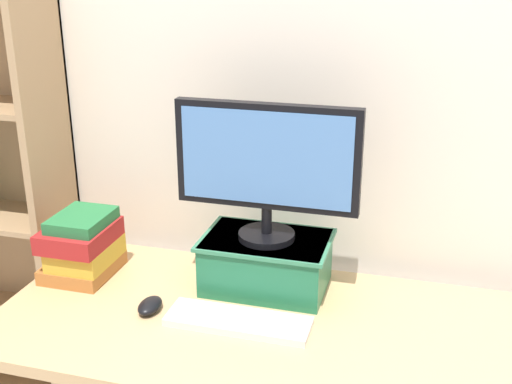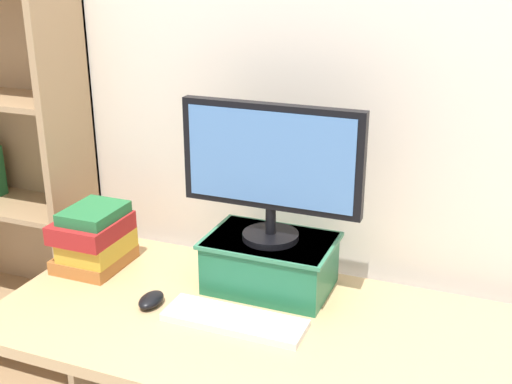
{
  "view_description": "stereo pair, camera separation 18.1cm",
  "coord_description": "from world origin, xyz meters",
  "px_view_note": "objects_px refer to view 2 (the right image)",
  "views": [
    {
      "loc": [
        0.41,
        -1.55,
        1.76
      ],
      "look_at": [
        -0.04,
        0.08,
        1.13
      ],
      "focal_mm": 45.0,
      "sensor_mm": 36.0,
      "label": 1
    },
    {
      "loc": [
        0.58,
        -1.49,
        1.76
      ],
      "look_at": [
        -0.04,
        0.08,
        1.13
      ],
      "focal_mm": 45.0,
      "sensor_mm": 36.0,
      "label": 2
    }
  ],
  "objects_px": {
    "computer_mouse": "(151,300)",
    "keyboard": "(234,320)",
    "computer_monitor": "(271,164)",
    "bookshelf_unit": "(6,198)",
    "riser_box": "(270,262)",
    "book_stack": "(94,239)",
    "desk": "(259,343)"
  },
  "relations": [
    {
      "from": "computer_monitor",
      "to": "keyboard",
      "type": "height_order",
      "value": "computer_monitor"
    },
    {
      "from": "bookshelf_unit",
      "to": "riser_box",
      "type": "bearing_deg",
      "value": -6.55
    },
    {
      "from": "desk",
      "to": "bookshelf_unit",
      "type": "bearing_deg",
      "value": 164.43
    },
    {
      "from": "riser_box",
      "to": "computer_mouse",
      "type": "relative_size",
      "value": 3.84
    },
    {
      "from": "bookshelf_unit",
      "to": "riser_box",
      "type": "distance_m",
      "value": 1.17
    },
    {
      "from": "computer_mouse",
      "to": "book_stack",
      "type": "bearing_deg",
      "value": 152.83
    },
    {
      "from": "keyboard",
      "to": "riser_box",
      "type": "bearing_deg",
      "value": 85.4
    },
    {
      "from": "book_stack",
      "to": "riser_box",
      "type": "bearing_deg",
      "value": 7.74
    },
    {
      "from": "riser_box",
      "to": "computer_mouse",
      "type": "height_order",
      "value": "riser_box"
    },
    {
      "from": "book_stack",
      "to": "desk",
      "type": "bearing_deg",
      "value": -10.72
    },
    {
      "from": "computer_monitor",
      "to": "bookshelf_unit",
      "type": "bearing_deg",
      "value": 173.38
    },
    {
      "from": "riser_box",
      "to": "keyboard",
      "type": "distance_m",
      "value": 0.25
    },
    {
      "from": "bookshelf_unit",
      "to": "computer_mouse",
      "type": "bearing_deg",
      "value": -23.1
    },
    {
      "from": "computer_monitor",
      "to": "book_stack",
      "type": "xyz_separation_m",
      "value": [
        -0.6,
        -0.08,
        -0.31
      ]
    },
    {
      "from": "keyboard",
      "to": "computer_mouse",
      "type": "xyz_separation_m",
      "value": [
        -0.27,
        0.0,
        0.01
      ]
    },
    {
      "from": "computer_mouse",
      "to": "book_stack",
      "type": "distance_m",
      "value": 0.35
    },
    {
      "from": "computer_mouse",
      "to": "keyboard",
      "type": "bearing_deg",
      "value": -0.45
    },
    {
      "from": "riser_box",
      "to": "computer_monitor",
      "type": "height_order",
      "value": "computer_monitor"
    },
    {
      "from": "bookshelf_unit",
      "to": "computer_mouse",
      "type": "xyz_separation_m",
      "value": [
        0.87,
        -0.37,
        -0.07
      ]
    },
    {
      "from": "desk",
      "to": "book_stack",
      "type": "xyz_separation_m",
      "value": [
        -0.64,
        0.12,
        0.18
      ]
    },
    {
      "from": "keyboard",
      "to": "computer_mouse",
      "type": "relative_size",
      "value": 3.99
    },
    {
      "from": "computer_mouse",
      "to": "book_stack",
      "type": "height_order",
      "value": "book_stack"
    },
    {
      "from": "keyboard",
      "to": "book_stack",
      "type": "distance_m",
      "value": 0.61
    },
    {
      "from": "bookshelf_unit",
      "to": "book_stack",
      "type": "bearing_deg",
      "value": -20.8
    },
    {
      "from": "book_stack",
      "to": "bookshelf_unit",
      "type": "bearing_deg",
      "value": 159.2
    },
    {
      "from": "keyboard",
      "to": "book_stack",
      "type": "height_order",
      "value": "book_stack"
    },
    {
      "from": "riser_box",
      "to": "computer_mouse",
      "type": "distance_m",
      "value": 0.38
    },
    {
      "from": "bookshelf_unit",
      "to": "keyboard",
      "type": "xyz_separation_m",
      "value": [
        1.15,
        -0.37,
        -0.08
      ]
    },
    {
      "from": "computer_monitor",
      "to": "computer_mouse",
      "type": "bearing_deg",
      "value": -141.19
    },
    {
      "from": "bookshelf_unit",
      "to": "riser_box",
      "type": "height_order",
      "value": "bookshelf_unit"
    },
    {
      "from": "keyboard",
      "to": "book_stack",
      "type": "xyz_separation_m",
      "value": [
        -0.58,
        0.16,
        0.09
      ]
    },
    {
      "from": "desk",
      "to": "book_stack",
      "type": "relative_size",
      "value": 6.33
    }
  ]
}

